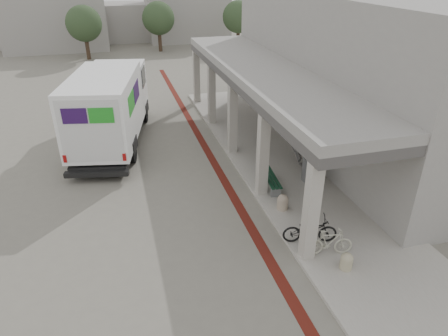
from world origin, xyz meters
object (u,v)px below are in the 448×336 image
object	(u,v)px
fedex_truck	(110,105)
bicycle_cream	(329,242)
utility_cabinet	(311,171)
bicycle_black	(310,230)
bench	(270,179)

from	to	relation	value
fedex_truck	bicycle_cream	size ratio (longest dim) A/B	6.10
fedex_truck	utility_cabinet	world-z (taller)	fedex_truck
bicycle_black	utility_cabinet	bearing A→B (deg)	-12.84
bicycle_black	bicycle_cream	xyz separation A→B (m)	(0.29, -0.72, -0.01)
fedex_truck	bicycle_black	distance (m)	11.77
bench	bicycle_black	bearing A→B (deg)	-85.62
bicycle_cream	utility_cabinet	bearing A→B (deg)	-7.86
fedex_truck	bench	distance (m)	8.88
fedex_truck	bicycle_black	xyz separation A→B (m)	(5.79, -10.16, -1.39)
bench	bicycle_black	size ratio (longest dim) A/B	1.13
bench	bicycle_cream	xyz separation A→B (m)	(0.19, -4.40, 0.12)
utility_cabinet	bicycle_cream	world-z (taller)	utility_cabinet
fedex_truck	bicycle_cream	world-z (taller)	fedex_truck
fedex_truck	bicycle_black	bearing A→B (deg)	-48.74
bicycle_black	bicycle_cream	size ratio (longest dim) A/B	1.18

